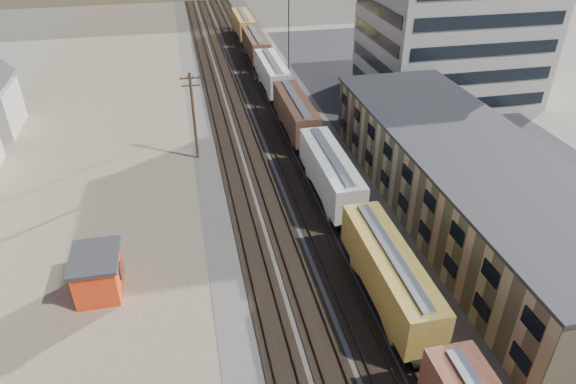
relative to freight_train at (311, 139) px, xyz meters
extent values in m
cube|color=#4C4742|center=(-3.80, 11.59, -2.76)|extent=(18.00, 200.00, 0.06)
cube|color=#715D4E|center=(-23.80, 1.59, -2.78)|extent=(24.00, 180.00, 0.03)
cube|color=#232326|center=(18.20, -3.41, -2.77)|extent=(26.00, 120.00, 0.04)
cube|color=black|center=(-8.80, 11.59, -2.69)|extent=(2.60, 200.00, 0.08)
cube|color=#38281E|center=(-9.52, 11.59, -2.57)|extent=(0.08, 200.00, 0.16)
cube|color=#38281E|center=(-8.08, 11.59, -2.57)|extent=(0.08, 200.00, 0.16)
cube|color=black|center=(-5.80, 11.59, -2.69)|extent=(2.60, 200.00, 0.08)
cube|color=#38281E|center=(-6.52, 11.59, -2.57)|extent=(0.08, 200.00, 0.16)
cube|color=#38281E|center=(-5.08, 11.59, -2.57)|extent=(0.08, 200.00, 0.16)
cube|color=black|center=(-2.80, 11.59, -2.69)|extent=(2.60, 200.00, 0.08)
cube|color=#38281E|center=(-3.52, 11.59, -2.57)|extent=(0.08, 200.00, 0.16)
cube|color=#38281E|center=(-2.08, 11.59, -2.57)|extent=(0.08, 200.00, 0.16)
cube|color=black|center=(0.00, 11.59, -2.69)|extent=(2.60, 200.00, 0.08)
cube|color=#38281E|center=(-0.72, 11.59, -2.57)|extent=(0.08, 200.00, 0.16)
cube|color=#38281E|center=(0.72, 11.59, -2.57)|extent=(0.08, 200.00, 0.16)
cube|color=black|center=(0.00, -27.88, -2.04)|extent=(2.20, 2.20, 0.90)
cube|color=black|center=(0.00, -17.73, -2.04)|extent=(2.20, 2.20, 0.90)
cube|color=#B1762F|center=(0.00, -22.80, 0.11)|extent=(3.00, 13.34, 3.40)
cube|color=#B7B7B2|center=(0.00, -22.80, 1.89)|extent=(0.90, 12.33, 0.16)
cube|color=black|center=(0.00, -12.68, -2.04)|extent=(2.20, 2.20, 0.90)
cube|color=black|center=(0.00, -2.53, -2.04)|extent=(2.20, 2.20, 0.90)
cube|color=beige|center=(0.00, -7.60, 0.11)|extent=(3.00, 13.34, 3.40)
cube|color=#B7B7B2|center=(0.00, -7.60, 1.89)|extent=(0.90, 12.33, 0.16)
cube|color=black|center=(0.00, 2.52, -2.04)|extent=(2.20, 2.20, 0.90)
cube|color=black|center=(0.00, 12.67, -2.04)|extent=(2.20, 2.20, 0.90)
cube|color=#43281C|center=(0.00, 7.60, 0.11)|extent=(3.00, 13.34, 3.40)
cube|color=#B7B7B2|center=(0.00, 7.60, 1.89)|extent=(0.90, 12.33, 0.16)
cube|color=black|center=(0.00, 17.72, -2.04)|extent=(2.20, 2.20, 0.90)
cube|color=black|center=(0.00, 27.88, -2.04)|extent=(2.20, 2.20, 0.90)
cube|color=beige|center=(0.00, 22.80, 0.11)|extent=(3.00, 13.34, 3.40)
cube|color=#B7B7B2|center=(0.00, 22.80, 1.89)|extent=(0.90, 12.32, 0.16)
cube|color=black|center=(0.00, 32.92, -2.04)|extent=(2.20, 2.20, 0.90)
cube|color=black|center=(0.00, 43.07, -2.04)|extent=(2.20, 2.20, 0.90)
cube|color=#43281C|center=(0.00, 38.00, 0.11)|extent=(3.00, 13.34, 3.40)
cube|color=#B7B7B2|center=(0.00, 38.00, 1.89)|extent=(0.90, 12.32, 0.16)
cube|color=black|center=(0.00, 48.12, -2.04)|extent=(2.20, 2.20, 0.90)
cube|color=black|center=(0.00, 58.27, -2.04)|extent=(2.20, 2.20, 0.90)
cube|color=#B1762F|center=(0.00, 53.20, 0.11)|extent=(3.00, 13.34, 3.40)
cube|color=#B7B7B2|center=(0.00, 53.20, 1.89)|extent=(0.90, 12.32, 0.16)
cube|color=tan|center=(11.20, -13.41, 0.71)|extent=(12.00, 40.00, 7.00)
cube|color=#2D2D30|center=(11.20, -13.41, 4.31)|extent=(12.40, 40.40, 0.30)
cube|color=black|center=(5.15, -13.41, -0.59)|extent=(0.12, 36.00, 1.20)
cube|color=black|center=(5.15, -13.41, 2.41)|extent=(0.12, 36.00, 1.20)
cube|color=#9E998E|center=(24.20, 16.59, 6.21)|extent=(22.00, 18.00, 18.00)
cube|color=black|center=(13.15, 16.59, 6.21)|extent=(0.12, 16.00, 16.00)
cube|color=black|center=(24.20, 7.54, 6.21)|extent=(20.00, 0.12, 16.00)
cylinder|color=#382619|center=(-12.30, 3.59, 2.21)|extent=(0.32, 0.32, 10.00)
cube|color=#382619|center=(-12.30, 3.59, 6.61)|extent=(2.20, 0.14, 0.14)
cube|color=#382619|center=(-12.30, 3.59, 5.81)|extent=(1.90, 0.14, 0.14)
cylinder|color=black|center=(-11.70, 3.59, 6.76)|extent=(0.08, 0.08, 0.22)
cylinder|color=black|center=(2.20, 21.59, 6.21)|extent=(0.16, 0.16, 18.00)
cube|color=#EB3D16|center=(-21.01, -17.06, -1.21)|extent=(3.17, 4.22, 3.16)
cube|color=#2D2D30|center=(-21.01, -17.06, 0.47)|extent=(3.60, 4.65, 0.26)
cube|color=black|center=(-19.38, -17.07, -1.11)|extent=(0.11, 1.05, 1.05)
imported|color=navy|center=(19.72, 19.50, -2.13)|extent=(4.84, 5.04, 1.33)
imported|color=white|center=(25.70, 9.99, -1.95)|extent=(2.58, 5.15, 1.68)
camera|label=1|loc=(-13.25, -49.29, 24.45)|focal=32.00mm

